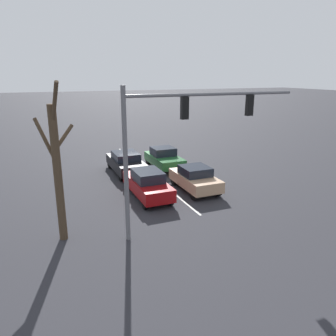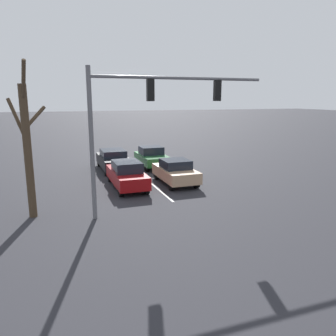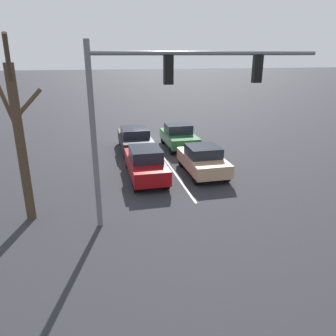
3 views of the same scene
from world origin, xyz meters
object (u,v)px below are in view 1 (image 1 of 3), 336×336
car_maroon_midlane_front (148,184)px  car_darkgreen_leftlane_second (164,158)px  car_tan_leftlane_front (195,178)px  bare_tree_near (57,168)px  traffic_signal_gantry (178,129)px  car_black_midlane_second (126,162)px

car_maroon_midlane_front → car_darkgreen_leftlane_second: bearing=-120.8°
car_tan_leftlane_front → bare_tree_near: (8.22, 3.41, 2.48)m
car_tan_leftlane_front → traffic_signal_gantry: 6.86m
car_maroon_midlane_front → bare_tree_near: bare_tree_near is taller
car_tan_leftlane_front → bare_tree_near: 9.24m
car_maroon_midlane_front → traffic_signal_gantry: bearing=88.6°
car_maroon_midlane_front → car_black_midlane_second: car_maroon_midlane_front is taller
traffic_signal_gantry → bare_tree_near: bearing=-13.0°
car_darkgreen_leftlane_second → traffic_signal_gantry: bearing=71.7°
traffic_signal_gantry → bare_tree_near: bare_tree_near is taller
car_maroon_midlane_front → traffic_signal_gantry: 6.06m
traffic_signal_gantry → bare_tree_near: size_ratio=1.22×
car_darkgreen_leftlane_second → bare_tree_near: 12.30m
car_black_midlane_second → car_darkgreen_leftlane_second: bearing=-177.8°
car_black_midlane_second → traffic_signal_gantry: size_ratio=0.57×
car_maroon_midlane_front → bare_tree_near: (5.11, 3.44, 2.44)m
car_black_midlane_second → bare_tree_near: bearing=58.8°
car_maroon_midlane_front → car_darkgreen_leftlane_second: size_ratio=1.14×
car_black_midlane_second → bare_tree_near: (5.23, 8.65, 2.45)m
car_maroon_midlane_front → bare_tree_near: bearing=34.0°
car_darkgreen_leftlane_second → traffic_signal_gantry: 11.17m
car_darkgreen_leftlane_second → car_black_midlane_second: bearing=2.2°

